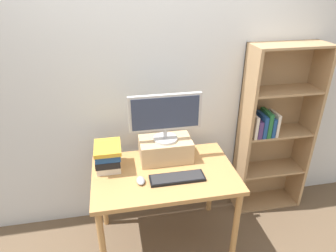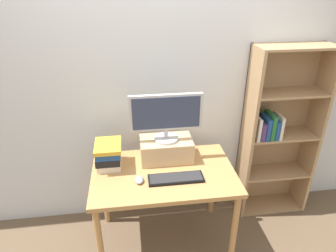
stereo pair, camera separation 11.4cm
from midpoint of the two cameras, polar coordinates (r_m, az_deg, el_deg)
name	(u,v)px [view 1 (the left image)]	position (r m, az deg, el deg)	size (l,w,h in m)	color
ground_plane	(165,240)	(2.94, -1.84, -20.89)	(12.00, 12.00, 0.00)	brown
back_wall	(154,88)	(2.62, -4.03, 7.27)	(7.00, 0.08, 2.60)	silver
desk	(164,181)	(2.49, -2.07, -10.45)	(1.15, 0.73, 0.76)	#B7844C
bookshelf_unit	(273,130)	(3.01, 18.33, -0.80)	(0.68, 0.28, 1.67)	tan
riser_box	(165,149)	(2.54, -1.78, -4.44)	(0.43, 0.27, 0.19)	tan
computer_monitor	(165,115)	(2.39, -1.88, 2.02)	(0.59, 0.20, 0.40)	#B7B7BA
keyboard	(177,178)	(2.34, 0.35, -9.91)	(0.43, 0.14, 0.02)	black
computer_mouse	(141,181)	(2.32, -6.64, -10.31)	(0.06, 0.10, 0.04)	#99999E
book_stack	(108,156)	(2.47, -12.68, -5.63)	(0.21, 0.27, 0.22)	silver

